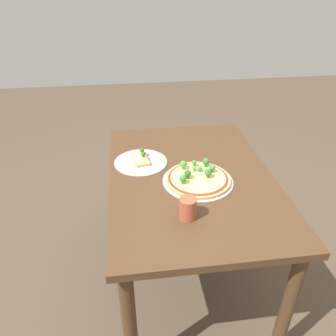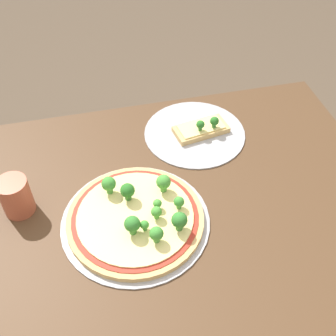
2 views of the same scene
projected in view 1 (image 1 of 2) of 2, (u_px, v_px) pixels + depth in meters
ground_plane at (187, 277)px, 2.03m from camera, size 8.00×8.00×0.00m
dining_table at (190, 193)px, 1.69m from camera, size 1.16×0.81×0.76m
pizza_tray_whole at (198, 178)px, 1.59m from camera, size 0.34×0.34×0.07m
pizza_tray_slice at (141, 160)px, 1.75m from camera, size 0.28×0.28×0.06m
drinking_cup at (188, 208)px, 1.34m from camera, size 0.07×0.07×0.10m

